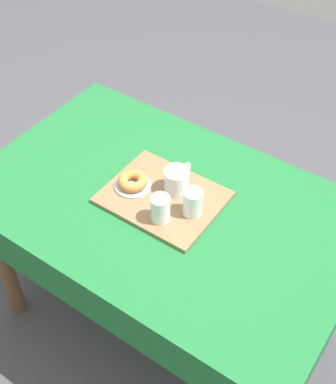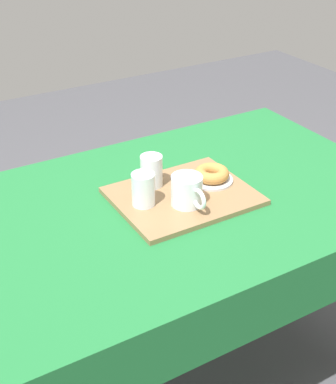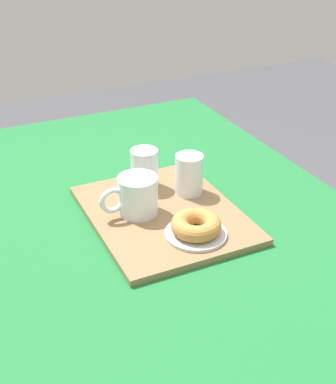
{
  "view_description": "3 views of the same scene",
  "coord_description": "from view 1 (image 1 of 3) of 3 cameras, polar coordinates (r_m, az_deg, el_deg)",
  "views": [
    {
      "loc": [
        -0.71,
        0.99,
        2.02
      ],
      "look_at": [
        -0.01,
        -0.01,
        0.78
      ],
      "focal_mm": 48.75,
      "sensor_mm": 36.0,
      "label": 1
    },
    {
      "loc": [
        -0.7,
        -1.13,
        1.55
      ],
      "look_at": [
        -0.03,
        0.0,
        0.77
      ],
      "focal_mm": 50.78,
      "sensor_mm": 36.0,
      "label": 2
    },
    {
      "loc": [
        0.92,
        -0.43,
        1.37
      ],
      "look_at": [
        -0.01,
        0.01,
        0.79
      ],
      "focal_mm": 50.0,
      "sensor_mm": 36.0,
      "label": 3
    }
  ],
  "objects": [
    {
      "name": "ground_plane",
      "position": [
        2.36,
        -0.34,
        -13.61
      ],
      "size": [
        6.0,
        6.0,
        0.0
      ],
      "primitive_type": "plane",
      "color": "#47474C"
    },
    {
      "name": "dining_table",
      "position": [
        1.84,
        -0.43,
        -3.18
      ],
      "size": [
        1.32,
        0.83,
        0.74
      ],
      "color": "#1E6B33",
      "rests_on": "ground"
    },
    {
      "name": "serving_tray",
      "position": [
        1.77,
        -0.54,
        -0.57
      ],
      "size": [
        0.39,
        0.31,
        0.02
      ],
      "primitive_type": "cube",
      "color": "olive",
      "rests_on": "dining_table"
    },
    {
      "name": "tea_mug_left",
      "position": [
        1.76,
        0.98,
        1.26
      ],
      "size": [
        0.09,
        0.13,
        0.09
      ],
      "color": "white",
      "rests_on": "serving_tray"
    },
    {
      "name": "water_glass_near",
      "position": [
        1.68,
        2.76,
        -1.22
      ],
      "size": [
        0.06,
        0.06,
        0.09
      ],
      "color": "white",
      "rests_on": "serving_tray"
    },
    {
      "name": "water_glass_far",
      "position": [
        1.66,
        -0.84,
        -1.94
      ],
      "size": [
        0.06,
        0.06,
        0.09
      ],
      "color": "white",
      "rests_on": "serving_tray"
    },
    {
      "name": "donut_plate_left",
      "position": [
        1.8,
        -3.86,
        0.74
      ],
      "size": [
        0.13,
        0.13,
        0.01
      ],
      "primitive_type": "cylinder",
      "color": "silver",
      "rests_on": "serving_tray"
    },
    {
      "name": "sugar_donut_left",
      "position": [
        1.78,
        -3.89,
        1.23
      ],
      "size": [
        0.1,
        0.1,
        0.04
      ],
      "primitive_type": "torus",
      "color": "#BC7F3D",
      "rests_on": "donut_plate_left"
    }
  ]
}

